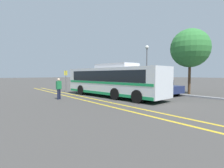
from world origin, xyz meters
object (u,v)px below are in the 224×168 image
(transit_bus, at_px, (112,80))
(pedestrian_0, at_px, (59,87))
(parked_car_1, at_px, (119,85))
(parked_car_0, at_px, (94,83))
(parked_car_2, at_px, (161,87))
(tree_0, at_px, (190,48))
(bus_stop_sign, at_px, (66,78))
(street_lamp, at_px, (147,59))

(transit_bus, height_order, pedestrian_0, transit_bus)
(parked_car_1, distance_m, pedestrian_0, 10.38)
(parked_car_0, relative_size, parked_car_2, 0.88)
(pedestrian_0, bearing_deg, parked_car_2, -28.39)
(pedestrian_0, xyz_separation_m, tree_0, (4.65, 12.93, 3.94))
(parked_car_2, bearing_deg, parked_car_1, 93.22)
(transit_bus, relative_size, tree_0, 1.64)
(parked_car_1, bearing_deg, tree_0, -67.54)
(parked_car_2, xyz_separation_m, tree_0, (1.36, 3.24, 4.21))
(pedestrian_0, relative_size, tree_0, 0.26)
(transit_bus, distance_m, bus_stop_sign, 7.23)
(pedestrian_0, relative_size, bus_stop_sign, 0.69)
(bus_stop_sign, bearing_deg, tree_0, -51.60)
(transit_bus, distance_m, street_lamp, 7.65)
(parked_car_1, bearing_deg, parked_car_0, 91.86)
(parked_car_1, bearing_deg, pedestrian_0, -158.72)
(parked_car_2, height_order, bus_stop_sign, bus_stop_sign)
(parked_car_1, bearing_deg, transit_bus, -134.20)
(parked_car_2, bearing_deg, tree_0, -18.99)
(parked_car_1, relative_size, bus_stop_sign, 1.82)
(parked_car_1, xyz_separation_m, street_lamp, (3.21, 1.90, 3.38))
(pedestrian_0, bearing_deg, transit_bus, -26.99)
(pedestrian_0, height_order, bus_stop_sign, bus_stop_sign)
(parked_car_0, xyz_separation_m, pedestrian_0, (9.77, -9.69, 0.34))
(transit_bus, height_order, parked_car_0, transit_bus)
(transit_bus, height_order, parked_car_1, transit_bus)
(parked_car_2, distance_m, pedestrian_0, 10.23)
(parked_car_0, relative_size, bus_stop_sign, 1.53)
(parked_car_2, height_order, street_lamp, street_lamp)
(parked_car_0, height_order, tree_0, tree_0)
(transit_bus, bearing_deg, bus_stop_sign, 97.48)
(parked_car_2, relative_size, pedestrian_0, 2.52)
(parked_car_0, distance_m, parked_car_1, 6.22)
(street_lamp, distance_m, tree_0, 5.22)
(parked_car_0, xyz_separation_m, parked_car_1, (6.22, 0.06, 0.04))
(parked_car_1, height_order, pedestrian_0, pedestrian_0)
(tree_0, bearing_deg, pedestrian_0, -109.78)
(street_lamp, bearing_deg, transit_bus, -75.59)
(parked_car_2, relative_size, tree_0, 0.65)
(bus_stop_sign, distance_m, street_lamp, 10.40)
(bus_stop_sign, bearing_deg, parked_car_2, -58.75)
(street_lamp, bearing_deg, bus_stop_sign, -121.28)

